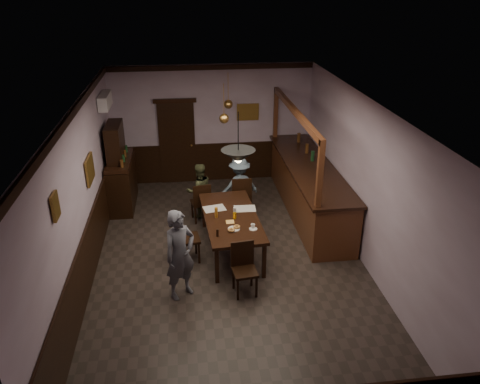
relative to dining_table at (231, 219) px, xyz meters
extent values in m
cube|color=#2D2621|center=(-0.09, -0.46, -0.69)|extent=(5.00, 8.00, 0.01)
cube|color=white|center=(-0.09, -0.46, 2.31)|extent=(5.00, 8.00, 0.01)
cube|color=#AB93A9|center=(-0.09, 3.54, 0.81)|extent=(5.00, 0.01, 3.00)
cube|color=#AB93A9|center=(-0.09, -4.46, 0.81)|extent=(5.00, 0.01, 3.00)
cube|color=#AB93A9|center=(-2.59, -0.46, 0.81)|extent=(0.01, 8.00, 3.00)
cube|color=#AB93A9|center=(2.41, -0.46, 0.81)|extent=(0.01, 8.00, 3.00)
cube|color=black|center=(0.00, 0.00, 0.03)|extent=(1.13, 2.25, 0.06)
cube|color=black|center=(-0.36, -1.04, -0.34)|extent=(0.07, 0.07, 0.69)
cube|color=black|center=(0.48, -0.99, -0.34)|extent=(0.07, 0.07, 0.69)
cube|color=black|center=(-0.48, 0.99, -0.34)|extent=(0.07, 0.07, 0.69)
cube|color=black|center=(0.36, 1.04, -0.34)|extent=(0.07, 0.07, 0.69)
cube|color=black|center=(-0.53, 1.32, -0.27)|extent=(0.46, 0.46, 0.05)
cube|color=black|center=(-0.49, 1.15, -0.01)|extent=(0.39, 0.11, 0.47)
cube|color=black|center=(-0.40, 1.51, -0.48)|extent=(0.04, 0.04, 0.40)
cube|color=black|center=(-0.71, 1.45, -0.48)|extent=(0.04, 0.04, 0.40)
cube|color=black|center=(-0.34, 1.20, -0.48)|extent=(0.04, 0.04, 0.40)
cube|color=black|center=(-0.65, 1.14, -0.48)|extent=(0.04, 0.04, 0.40)
cube|color=black|center=(0.37, 1.37, -0.23)|extent=(0.44, 0.44, 0.05)
cube|color=black|center=(0.36, 1.18, 0.05)|extent=(0.43, 0.05, 0.51)
cube|color=black|center=(0.55, 1.54, -0.47)|extent=(0.04, 0.04, 0.44)
cube|color=black|center=(0.20, 1.55, -0.47)|extent=(0.04, 0.04, 0.44)
cube|color=black|center=(0.54, 1.19, -0.47)|extent=(0.04, 0.04, 0.44)
cube|color=black|center=(0.19, 1.21, -0.47)|extent=(0.04, 0.04, 0.44)
cube|color=black|center=(0.08, -1.40, -0.26)|extent=(0.44, 0.44, 0.05)
cube|color=black|center=(0.06, -1.22, -0.01)|extent=(0.40, 0.08, 0.47)
cube|color=black|center=(-0.06, -1.58, -0.48)|extent=(0.04, 0.04, 0.40)
cube|color=black|center=(0.26, -1.54, -0.48)|extent=(0.04, 0.04, 0.40)
cube|color=black|center=(-0.10, -1.26, -0.48)|extent=(0.04, 0.04, 0.40)
cube|color=black|center=(0.22, -1.22, -0.48)|extent=(0.04, 0.04, 0.40)
cube|color=black|center=(-0.84, -0.25, -0.23)|extent=(0.47, 0.47, 0.05)
cube|color=black|center=(-1.03, -0.27, 0.04)|extent=(0.09, 0.42, 0.50)
cube|color=black|center=(-0.64, -0.40, -0.47)|extent=(0.04, 0.04, 0.43)
cube|color=black|center=(-0.69, -0.06, -0.47)|extent=(0.04, 0.04, 0.43)
cube|color=black|center=(-0.98, -0.44, -0.47)|extent=(0.04, 0.04, 0.43)
cube|color=black|center=(-1.03, -0.10, -0.47)|extent=(0.04, 0.04, 0.43)
imported|color=#595B66|center=(-0.98, -1.31, 0.10)|extent=(0.69, 0.64, 1.58)
imported|color=#474C2E|center=(-0.54, 1.52, -0.07)|extent=(0.72, 0.64, 1.24)
imported|color=slate|center=(0.36, 1.57, -0.03)|extent=(0.93, 0.65, 1.32)
cube|color=silver|center=(-0.29, 0.34, 0.07)|extent=(0.47, 0.38, 0.01)
cube|color=silver|center=(0.30, 0.26, 0.07)|extent=(0.43, 0.32, 0.01)
cube|color=#FBBB5C|center=(-0.04, -0.23, 0.07)|extent=(0.16, 0.16, 0.00)
cylinder|color=white|center=(0.35, -0.56, 0.07)|extent=(0.15, 0.15, 0.01)
imported|color=white|center=(0.34, -0.53, 0.11)|extent=(0.08, 0.08, 0.07)
cylinder|color=white|center=(0.00, -0.52, 0.07)|extent=(0.22, 0.22, 0.01)
torus|color=#C68C47|center=(-0.06, -0.60, 0.10)|extent=(0.13, 0.13, 0.04)
torus|color=#C68C47|center=(0.05, -0.49, 0.10)|extent=(0.13, 0.13, 0.04)
cylinder|color=#FFB015|center=(0.06, -0.11, 0.12)|extent=(0.07, 0.07, 0.12)
cylinder|color=#BF721E|center=(-0.28, -0.01, 0.16)|extent=(0.06, 0.06, 0.20)
cylinder|color=silver|center=(0.08, 0.05, 0.14)|extent=(0.06, 0.06, 0.15)
cylinder|color=black|center=(-0.32, -0.73, 0.13)|extent=(0.04, 0.04, 0.14)
cube|color=black|center=(-2.29, 2.29, -0.15)|extent=(0.53, 1.49, 1.06)
cube|color=black|center=(-2.29, 2.29, 0.43)|extent=(0.51, 1.43, 0.08)
cube|color=black|center=(-2.34, 2.29, 0.86)|extent=(0.32, 0.96, 0.85)
cube|color=#522916|center=(1.91, 1.43, -0.13)|extent=(0.90, 4.20, 1.10)
cube|color=black|center=(1.89, 1.43, 0.44)|extent=(1.00, 4.30, 0.06)
cube|color=#522916|center=(1.51, 1.43, 1.67)|extent=(0.10, 4.10, 0.12)
cube|color=#522916|center=(1.51, -0.57, 1.07)|extent=(0.10, 0.10, 1.30)
cube|color=#522916|center=(1.51, 3.43, 1.07)|extent=(0.10, 0.10, 1.30)
cube|color=black|center=(-0.99, 3.49, 0.36)|extent=(0.90, 0.06, 2.10)
cube|color=white|center=(-2.47, 2.44, 1.76)|extent=(0.20, 0.85, 0.30)
cube|color=olive|center=(-2.55, -2.06, 1.46)|extent=(0.04, 0.28, 0.36)
cube|color=olive|center=(-2.55, 0.34, 1.01)|extent=(0.04, 0.62, 0.48)
cube|color=olive|center=(0.81, 3.50, 1.11)|extent=(0.55, 0.04, 0.42)
cylinder|color=black|center=(0.05, -0.80, 1.95)|extent=(0.02, 0.02, 0.74)
cone|color=black|center=(0.05, -0.80, 1.58)|extent=(0.56, 0.56, 0.22)
sphere|color=#FFD88C|center=(0.05, -0.80, 1.53)|extent=(0.12, 0.12, 0.12)
cylinder|color=#BF8C3F|center=(0.01, 1.27, 1.96)|extent=(0.02, 0.02, 0.70)
cone|color=#BF8C3F|center=(0.01, 1.27, 1.61)|extent=(0.20, 0.20, 0.22)
sphere|color=#FFD88C|center=(0.01, 1.27, 1.56)|extent=(0.12, 0.12, 0.12)
cylinder|color=#BF8C3F|center=(0.21, 2.39, 1.96)|extent=(0.02, 0.02, 0.70)
cone|color=#BF8C3F|center=(0.21, 2.39, 1.61)|extent=(0.20, 0.20, 0.22)
sphere|color=#FFD88C|center=(0.21, 2.39, 1.56)|extent=(0.12, 0.12, 0.12)
camera|label=1|loc=(-0.81, -7.85, 4.25)|focal=35.00mm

